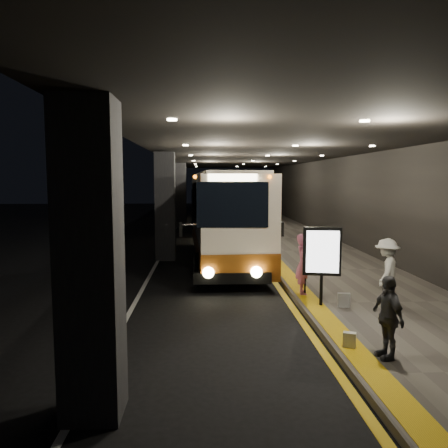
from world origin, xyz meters
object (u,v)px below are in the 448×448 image
object	(u,v)px
coach_third	(214,194)
coach_second	(215,202)
stanchion_post	(305,277)
passenger_boarding	(303,264)
coach_main	(223,220)
bag_plain	(349,340)
info_sign	(322,253)
passenger_waiting_white	(387,271)
bag_polka	(344,300)
passenger_waiting_grey	(388,317)

from	to	relation	value
coach_third	coach_second	bearing A→B (deg)	-92.61
coach_third	stanchion_post	distance (m)	31.78
passenger_boarding	coach_third	bearing A→B (deg)	8.85
coach_main	bag_plain	xyz separation A→B (m)	(1.93, -9.79, -1.37)
bag_plain	info_sign	bearing A→B (deg)	85.82
coach_second	coach_third	xyz separation A→B (m)	(0.23, 13.14, 0.05)
passenger_waiting_white	info_sign	size ratio (longest dim) A/B	0.84
bag_polka	passenger_waiting_white	bearing A→B (deg)	15.02
passenger_waiting_white	info_sign	distance (m)	1.81
passenger_boarding	bag_plain	distance (m)	3.95
passenger_waiting_white	bag_plain	world-z (taller)	passenger_waiting_white
coach_main	bag_polka	size ratio (longest dim) A/B	31.82
coach_second	passenger_boarding	world-z (taller)	coach_second
passenger_boarding	bag_plain	xyz separation A→B (m)	(0.00, -3.89, -0.69)
coach_third	passenger_waiting_white	xyz separation A→B (m)	(3.62, -32.57, -0.79)
passenger_boarding	passenger_waiting_grey	distance (m)	4.41
coach_second	bag_plain	size ratio (longest dim) A/B	39.20
passenger_boarding	stanchion_post	distance (m)	0.36
bag_plain	passenger_boarding	bearing A→B (deg)	90.00
coach_third	passenger_waiting_grey	distance (m)	36.03
coach_second	bag_plain	distance (m)	22.46
passenger_waiting_grey	stanchion_post	size ratio (longest dim) A/B	1.46
coach_second	bag_polka	xyz separation A→B (m)	(2.65, -19.75, -1.40)
passenger_waiting_white	passenger_waiting_grey	bearing A→B (deg)	10.12
passenger_boarding	coach_main	bearing A→B (deg)	23.88
passenger_waiting_grey	stanchion_post	world-z (taller)	passenger_waiting_grey
coach_second	coach_third	bearing A→B (deg)	87.78
info_sign	stanchion_post	xyz separation A→B (m)	(-0.17, 1.02, -0.83)
passenger_boarding	bag_plain	world-z (taller)	passenger_boarding
passenger_boarding	stanchion_post	world-z (taller)	passenger_boarding
passenger_boarding	bag_polka	world-z (taller)	passenger_boarding
coach_third	bag_plain	distance (m)	35.54
passenger_waiting_white	bag_plain	xyz separation A→B (m)	(-1.93, -2.90, -0.69)
bag_plain	stanchion_post	bearing A→B (deg)	89.52
passenger_boarding	coach_second	bearing A→B (deg)	11.73
coach_main	passenger_boarding	distance (m)	6.25
coach_third	passenger_boarding	size ratio (longest dim) A/B	7.07
coach_main	bag_polka	xyz separation A→B (m)	(2.66, -7.22, -1.34)
bag_polka	info_sign	distance (m)	1.29
passenger_waiting_grey	stanchion_post	xyz separation A→B (m)	(-0.47, 4.24, -0.24)
coach_third	info_sign	xyz separation A→B (m)	(1.89, -32.74, -0.28)
info_sign	passenger_boarding	bearing A→B (deg)	110.26
coach_main	coach_third	world-z (taller)	coach_third
coach_second	passenger_boarding	bearing A→B (deg)	-85.28
stanchion_post	passenger_waiting_grey	bearing A→B (deg)	-83.67
info_sign	bag_polka	bearing A→B (deg)	-5.88
passenger_waiting_grey	bag_polka	bearing A→B (deg)	166.68
passenger_waiting_grey	info_sign	world-z (taller)	info_sign
coach_third	info_sign	distance (m)	32.79
coach_main	coach_second	bearing A→B (deg)	87.33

